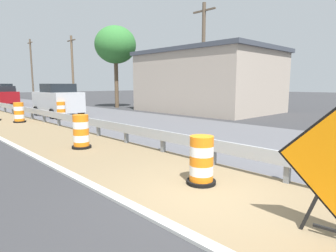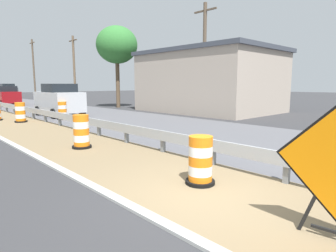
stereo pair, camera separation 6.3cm
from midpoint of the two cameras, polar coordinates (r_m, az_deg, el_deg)
ground_plane at (r=5.73m, az=6.52°, el=-13.79°), size 160.00×160.00×0.00m
median_dirt_strip at (r=6.06m, az=9.33°, el=-12.56°), size 3.30×120.00×0.01m
far_lane_asphalt at (r=10.71m, az=26.99°, el=-4.17°), size 7.46×120.00×0.00m
curb_near_edge at (r=4.89m, az=-3.78°, el=-17.80°), size 0.20×120.00×0.11m
guardrail_median at (r=8.34m, az=3.14°, el=-2.99°), size 0.18×44.29×0.71m
traffic_barrel_nearest at (r=6.25m, az=6.43°, el=-7.28°), size 0.65×0.65×1.06m
traffic_barrel_close at (r=10.09m, az=-17.21°, el=-1.36°), size 0.65×0.65×1.14m
traffic_barrel_mid at (r=18.83m, az=-20.77°, el=2.76°), size 0.67×0.67×1.10m
traffic_barrel_far at (r=18.29m, az=-27.80°, el=2.26°), size 0.67×0.67×1.14m
car_lead_near_lane at (r=20.92m, az=-21.31°, el=4.89°), size 2.18×4.17×2.20m
car_trailing_near_lane at (r=47.17m, az=-29.83°, el=6.00°), size 2.01×4.35×2.24m
car_lead_far_lane at (r=33.56m, az=-29.99°, el=5.28°), size 2.12×4.48×2.00m
roadside_shop_near at (r=23.26m, az=7.93°, el=8.91°), size 7.66×10.41×4.80m
utility_pole_near at (r=19.53m, az=6.99°, el=13.29°), size 0.24×1.80×7.40m
utility_pole_mid at (r=33.70m, az=-18.65°, el=10.82°), size 0.24×1.80×7.40m
utility_pole_far at (r=46.50m, az=-25.70°, el=10.37°), size 0.24×1.80×8.57m
tree_roadside at (r=27.34m, az=-10.57°, el=15.64°), size 3.75×3.75×7.41m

